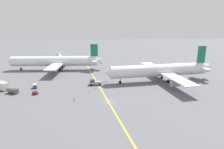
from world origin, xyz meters
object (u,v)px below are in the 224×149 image
at_px(airliner_at_gate_left, 55,61).
at_px(gse_catering_truck_tall, 2,86).
at_px(airliner_being_pushed, 160,70).
at_px(gse_fuel_bowser_stubby, 13,90).
at_px(jet_bridge, 60,57).
at_px(gse_baggage_cart_trailing, 35,86).
at_px(ground_crew_wing_walker_right, 74,99).
at_px(gse_container_dolly_flat, 2,83).
at_px(traffic_cone_wingtip_starboard, 95,88).
at_px(gse_gpu_cart_small, 35,93).
at_px(pushback_tug, 95,82).

xyz_separation_m(airliner_at_gate_left, gse_catering_truck_tall, (-17.14, -36.53, -3.64)).
distance_m(airliner_being_pushed, gse_fuel_bowser_stubby, 66.18).
bearing_deg(gse_fuel_bowser_stubby, jet_bridge, 80.74).
distance_m(gse_baggage_cart_trailing, ground_crew_wing_walker_right, 24.91).
relative_size(gse_container_dolly_flat, gse_baggage_cart_trailing, 1.14).
bearing_deg(gse_baggage_cart_trailing, ground_crew_wing_walker_right, -43.97).
xyz_separation_m(gse_catering_truck_tall, traffic_cone_wingtip_starboard, (39.33, -3.38, -1.48)).
height_order(airliner_at_gate_left, traffic_cone_wingtip_starboard, airliner_at_gate_left).
height_order(gse_fuel_bowser_stubby, gse_container_dolly_flat, gse_fuel_bowser_stubby).
bearing_deg(jet_bridge, airliner_being_pushed, -46.39).
height_order(gse_baggage_cart_trailing, jet_bridge, jet_bridge).
bearing_deg(airliner_at_gate_left, gse_gpu_cart_small, -92.61).
bearing_deg(traffic_cone_wingtip_starboard, airliner_at_gate_left, 119.08).
relative_size(gse_baggage_cart_trailing, traffic_cone_wingtip_starboard, 5.10).
xyz_separation_m(airliner_at_gate_left, ground_crew_wing_walker_right, (13.84, -52.67, -4.59)).
bearing_deg(airliner_being_pushed, gse_fuel_bowser_stubby, -172.00).
xyz_separation_m(pushback_tug, gse_container_dolly_flat, (-42.00, 4.77, -0.01)).
height_order(gse_catering_truck_tall, jet_bridge, jet_bridge).
bearing_deg(airliner_being_pushed, airliner_at_gate_left, 149.20).
xyz_separation_m(airliner_at_gate_left, pushback_tug, (22.26, -34.30, -4.21)).
distance_m(airliner_being_pushed, ground_crew_wing_walker_right, 45.39).
xyz_separation_m(gse_baggage_cart_trailing, ground_crew_wing_walker_right, (17.93, -17.29, -0.05)).
height_order(gse_catering_truck_tall, gse_baggage_cart_trailing, gse_catering_truck_tall).
relative_size(pushback_tug, traffic_cone_wingtip_starboard, 14.79).
xyz_separation_m(gse_container_dolly_flat, jet_bridge, (19.30, 54.55, 3.03)).
relative_size(airliner_at_gate_left, gse_gpu_cart_small, 21.90).
bearing_deg(airliner_being_pushed, traffic_cone_wingtip_starboard, -166.55).
bearing_deg(ground_crew_wing_walker_right, airliner_at_gate_left, 104.73).
bearing_deg(jet_bridge, gse_catering_truck_tall, -105.18).
distance_m(airliner_being_pushed, pushback_tug, 32.22).
height_order(gse_fuel_bowser_stubby, gse_catering_truck_tall, gse_catering_truck_tall).
relative_size(airliner_at_gate_left, ground_crew_wing_walker_right, 36.73).
distance_m(airliner_at_gate_left, ground_crew_wing_walker_right, 54.65).
bearing_deg(gse_gpu_cart_small, ground_crew_wing_walker_right, -28.83).
relative_size(pushback_tug, gse_catering_truck_tall, 1.44).
bearing_deg(jet_bridge, traffic_cone_wingtip_starboard, -70.78).
relative_size(airliner_at_gate_left, gse_fuel_bowser_stubby, 11.01).
bearing_deg(traffic_cone_wingtip_starboard, jet_bridge, 109.22).
height_order(ground_crew_wing_walker_right, jet_bridge, jet_bridge).
relative_size(gse_catering_truck_tall, gse_container_dolly_flat, 1.77).
height_order(gse_baggage_cart_trailing, ground_crew_wing_walker_right, gse_baggage_cart_trailing).
height_order(gse_catering_truck_tall, ground_crew_wing_walker_right, gse_catering_truck_tall).
bearing_deg(ground_crew_wing_walker_right, gse_gpu_cart_small, 151.17).
xyz_separation_m(pushback_tug, gse_fuel_bowser_stubby, (-33.54, -7.16, 0.14)).
distance_m(gse_baggage_cart_trailing, jet_bridge, 60.59).
height_order(airliner_being_pushed, gse_fuel_bowser_stubby, airliner_being_pushed).
bearing_deg(airliner_at_gate_left, gse_catering_truck_tall, -115.13).
bearing_deg(ground_crew_wing_walker_right, gse_container_dolly_flat, 145.44).
height_order(airliner_being_pushed, pushback_tug, airliner_being_pushed).
distance_m(airliner_at_gate_left, gse_gpu_cart_small, 44.23).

